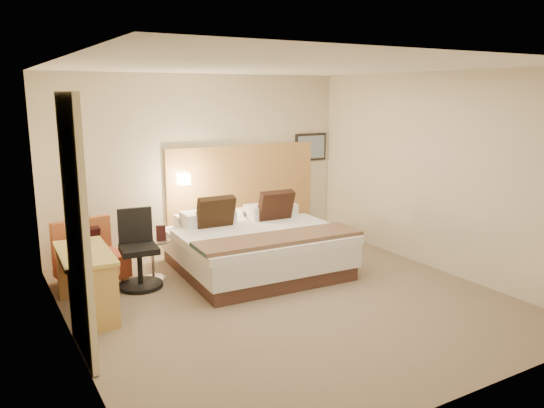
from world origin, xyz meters
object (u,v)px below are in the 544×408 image
desk (87,264)px  side_table (153,258)px  bed (255,246)px  desk_chair (139,256)px  lounge_chair (90,259)px

desk → side_table: bearing=37.4°
bed → side_table: size_ratio=3.68×
desk → desk_chair: desk_chair is taller
lounge_chair → side_table: (0.74, -0.27, -0.03)m
side_table → desk_chair: 0.31m
side_table → desk: desk is taller
desk → desk_chair: 0.93m
lounge_chair → side_table: lounge_chair is taller
desk → desk_chair: size_ratio=1.21×
bed → side_table: bed is taller
lounge_chair → desk: (-0.21, -1.01, 0.25)m
bed → side_table: 1.39m
side_table → desk_chair: (-0.23, -0.17, 0.11)m
desk_chair → desk: bearing=-142.3°
bed → lounge_chair: size_ratio=2.50×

